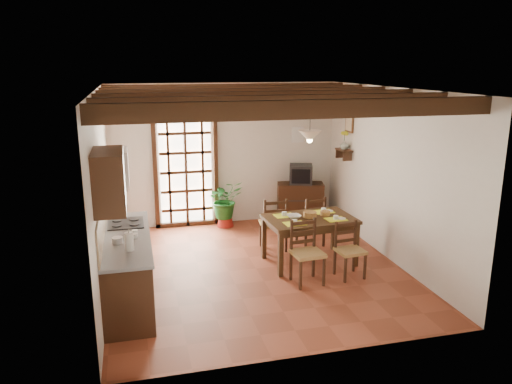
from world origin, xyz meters
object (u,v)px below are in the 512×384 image
object	(u,v)px
potted_plant	(225,199)
chair_far_left	(273,233)
kitchen_counter	(127,267)
chair_near_right	(349,260)
chair_far_right	(311,230)
dining_table	(310,223)
chair_near_left	(307,264)
crt_tv	(301,174)
pendant_lamp	(310,135)
sideboard	(300,202)

from	to	relation	value
potted_plant	chair_far_left	bearing A→B (deg)	-68.28
kitchen_counter	chair_near_right	size ratio (longest dim) A/B	2.65
kitchen_counter	chair_far_right	bearing A→B (deg)	23.85
chair_near_right	potted_plant	bearing A→B (deg)	109.51
chair_far_left	chair_far_right	bearing A→B (deg)	-172.43
dining_table	chair_near_left	xyz separation A→B (m)	(-0.30, -0.74, -0.37)
crt_tv	potted_plant	world-z (taller)	potted_plant
kitchen_counter	chair_near_right	distance (m)	3.26
chair_far_right	potted_plant	bearing A→B (deg)	-56.47
kitchen_counter	pendant_lamp	distance (m)	3.36
chair_near_left	pendant_lamp	world-z (taller)	pendant_lamp
chair_far_left	potted_plant	world-z (taller)	potted_plant
chair_far_left	potted_plant	size ratio (longest dim) A/B	0.48
dining_table	chair_far_left	size ratio (longest dim) A/B	1.54
kitchen_counter	dining_table	world-z (taller)	kitchen_counter
chair_near_left	crt_tv	xyz separation A→B (m)	(0.90, 2.90, 0.68)
pendant_lamp	chair_near_right	bearing A→B (deg)	-63.25
dining_table	chair_near_right	bearing A→B (deg)	-64.01
chair_near_right	crt_tv	xyz separation A→B (m)	(0.20, 2.86, 0.71)
sideboard	chair_far_left	bearing A→B (deg)	-111.28
crt_tv	potted_plant	xyz separation A→B (m)	(-1.58, -0.02, -0.41)
chair_near_left	chair_near_right	distance (m)	0.70
chair_near_left	chair_far_left	bearing A→B (deg)	88.81
dining_table	chair_far_right	world-z (taller)	chair_far_right
chair_far_left	sideboard	size ratio (longest dim) A/B	1.03
dining_table	chair_far_left	xyz separation A→B (m)	(-0.40, 0.69, -0.37)
kitchen_counter	potted_plant	size ratio (longest dim) A/B	1.14
chair_far_right	crt_tv	bearing A→B (deg)	-110.64
kitchen_counter	dining_table	size ratio (longest dim) A/B	1.54
crt_tv	potted_plant	distance (m)	1.63
chair_far_right	sideboard	distance (m)	1.46
chair_near_left	sideboard	bearing A→B (deg)	67.61
chair_near_left	potted_plant	world-z (taller)	potted_plant
chair_near_left	chair_near_right	xyz separation A→B (m)	(0.70, 0.05, -0.03)
sideboard	pendant_lamp	world-z (taller)	pendant_lamp
chair_far_right	chair_far_left	bearing A→B (deg)	-4.88
potted_plant	crt_tv	bearing A→B (deg)	0.76
chair_near_right	potted_plant	world-z (taller)	potted_plant
kitchen_counter	chair_far_left	bearing A→B (deg)	28.75
chair_far_left	chair_far_right	distance (m)	0.71
chair_near_right	sideboard	distance (m)	2.87
chair_near_left	sideboard	xyz separation A→B (m)	(0.90, 2.91, 0.10)
kitchen_counter	dining_table	distance (m)	2.94
kitchen_counter	crt_tv	bearing A→B (deg)	39.22
pendant_lamp	potted_plant	bearing A→B (deg)	115.64
chair_near_left	crt_tv	distance (m)	3.12
dining_table	potted_plant	world-z (taller)	potted_plant
chair_far_right	potted_plant	world-z (taller)	potted_plant
chair_near_left	chair_far_left	world-z (taller)	chair_far_left
chair_near_right	chair_near_left	bearing A→B (deg)	177.44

